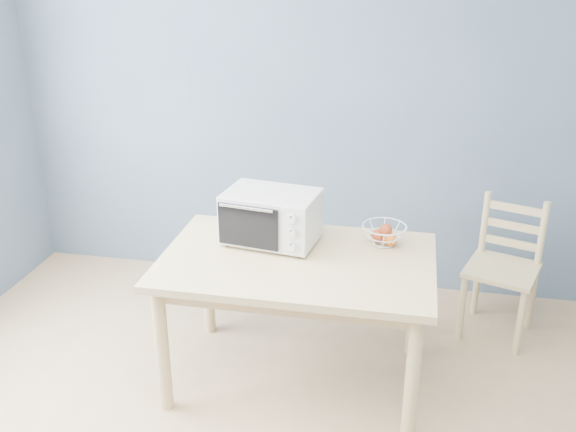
% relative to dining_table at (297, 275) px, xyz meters
% --- Properties ---
extents(room, '(4.01, 4.51, 2.61)m').
position_rel_dining_table_xyz_m(room, '(-0.17, -1.05, 0.65)').
color(room, tan).
rests_on(room, ground).
extents(dining_table, '(1.40, 0.90, 0.75)m').
position_rel_dining_table_xyz_m(dining_table, '(0.00, 0.00, 0.00)').
color(dining_table, tan).
rests_on(dining_table, ground).
extents(toaster_oven, '(0.53, 0.40, 0.29)m').
position_rel_dining_table_xyz_m(toaster_oven, '(-0.19, 0.17, 0.25)').
color(toaster_oven, beige).
rests_on(toaster_oven, dining_table).
extents(fruit_basket, '(0.25, 0.25, 0.12)m').
position_rel_dining_table_xyz_m(fruit_basket, '(0.43, 0.25, 0.16)').
color(fruit_basket, white).
rests_on(fruit_basket, dining_table).
extents(dining_chair, '(0.50, 0.50, 0.85)m').
position_rel_dining_table_xyz_m(dining_chair, '(1.13, 0.73, -0.23)').
color(dining_chair, tan).
rests_on(dining_chair, ground).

